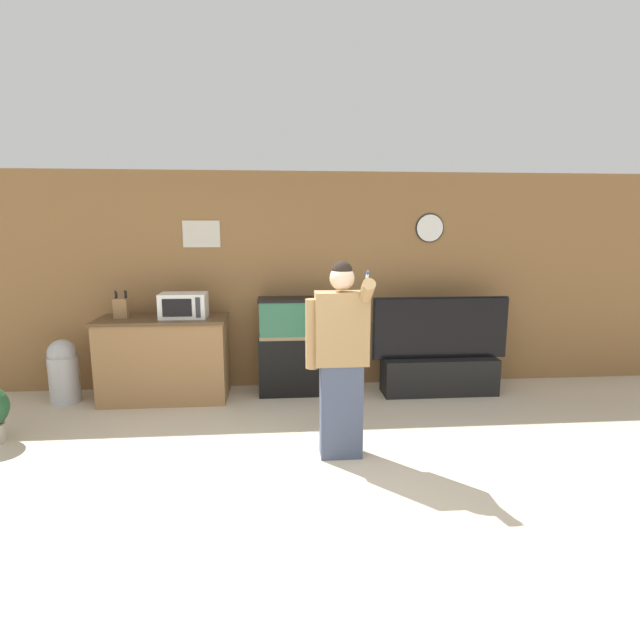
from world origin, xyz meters
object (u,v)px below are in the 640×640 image
(aquarium_on_stand, at_px, (300,346))
(person_standing, at_px, (340,357))
(microwave, at_px, (184,305))
(tv_on_stand, at_px, (439,365))
(knife_block, at_px, (121,308))
(trash_bin, at_px, (64,370))
(counter_island, at_px, (165,359))

(aquarium_on_stand, height_order, person_standing, person_standing)
(microwave, distance_m, person_standing, 2.24)
(person_standing, bearing_deg, aquarium_on_stand, 98.89)
(tv_on_stand, bearing_deg, knife_block, 178.77)
(knife_block, bearing_deg, trash_bin, -177.31)
(counter_island, distance_m, microwave, 0.66)
(microwave, distance_m, knife_block, 0.70)
(tv_on_stand, bearing_deg, person_standing, -131.56)
(aquarium_on_stand, bearing_deg, tv_on_stand, -4.97)
(tv_on_stand, bearing_deg, microwave, 179.30)
(person_standing, bearing_deg, tv_on_stand, 48.44)
(counter_island, height_order, microwave, microwave)
(tv_on_stand, height_order, trash_bin, tv_on_stand)
(knife_block, relative_size, trash_bin, 0.43)
(knife_block, distance_m, trash_bin, 0.97)
(counter_island, xyz_separation_m, tv_on_stand, (3.19, -0.05, -0.14))
(aquarium_on_stand, distance_m, trash_bin, 2.68)
(trash_bin, bearing_deg, tv_on_stand, -0.62)
(knife_block, relative_size, tv_on_stand, 0.19)
(counter_island, height_order, knife_block, knife_block)
(counter_island, bearing_deg, person_standing, -41.55)
(tv_on_stand, distance_m, trash_bin, 4.31)
(counter_island, relative_size, person_standing, 0.85)
(microwave, distance_m, tv_on_stand, 3.04)
(counter_island, height_order, person_standing, person_standing)
(microwave, relative_size, aquarium_on_stand, 0.44)
(knife_block, height_order, trash_bin, knife_block)
(microwave, bearing_deg, aquarium_on_stand, 4.70)
(microwave, relative_size, trash_bin, 0.70)
(knife_block, height_order, aquarium_on_stand, knife_block)
(tv_on_stand, distance_m, person_standing, 2.15)
(knife_block, xyz_separation_m, aquarium_on_stand, (2.00, 0.06, -0.49))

